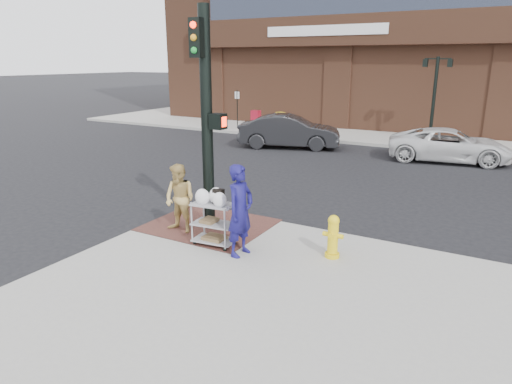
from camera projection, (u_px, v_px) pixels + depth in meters
The scene contains 13 objects.
ground at pixel (208, 249), 10.07m from camera, with size 220.00×220.00×0.00m, color black.
brick_curb_ramp at pixel (209, 225), 11.06m from camera, with size 2.80×2.40×0.01m, color #4D2A24.
lamp_post at pixel (435, 90), 21.77m from camera, with size 1.32×0.22×4.00m.
parking_sign at pixel (237, 109), 26.27m from camera, with size 0.05×0.05×2.20m, color black.
traffic_signal_pole at pixel (207, 115), 10.15m from camera, with size 0.61×0.51×5.00m.
woman_blue at pixel (240, 211), 9.15m from camera, with size 0.69×0.45×1.89m, color #151158.
pedestrian_tan at pixel (180, 199), 10.43m from camera, with size 0.78×0.61×1.60m, color tan.
sedan_dark at pixel (289, 131), 21.38m from camera, with size 1.64×4.69×1.55m, color black.
minivan_white at pixel (450, 145), 18.54m from camera, with size 2.21×4.79×1.33m, color silver.
utility_cart at pixel (214, 220), 9.74m from camera, with size 0.96×0.60×1.26m.
fire_hydrant at pixel (333, 236), 9.16m from camera, with size 0.42×0.30×0.90m.
newsbox_red at pixel (256, 120), 25.90m from camera, with size 0.46×0.42×1.10m, color maroon.
newsbox_yellow at pixel (280, 121), 25.81m from camera, with size 0.42×0.38×1.01m, color gold.
Camera 1 is at (5.51, -7.59, 4.02)m, focal length 32.00 mm.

